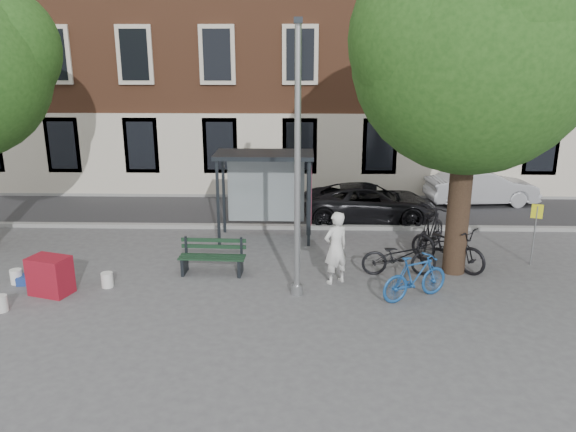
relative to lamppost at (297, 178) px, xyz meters
The scene contains 22 objects.
ground 2.78m from the lamppost, ahead, with size 90.00×90.00×0.00m, color #4C4C4F.
road 7.53m from the lamppost, 90.00° to the left, with size 40.00×4.00×0.01m, color #28282B.
curb_near 5.69m from the lamppost, 90.00° to the left, with size 40.00×0.25×0.12m, color gray.
curb_far 9.40m from the lamppost, 90.00° to the left, with size 40.00×0.25×0.12m, color gray.
building_row 13.67m from the lamppost, 90.00° to the left, with size 30.00×8.00×14.00m, color brown.
lamppost is the anchor object (origin of this frame).
tree_right 5.10m from the lamppost, 19.03° to the left, with size 5.76×5.60×8.20m.
bus_shelter 4.24m from the lamppost, 98.43° to the left, with size 2.85×1.45×2.62m.
painter 2.22m from the lamppost, 37.79° to the left, with size 0.66×0.43×1.80m, color silver.
bench 3.45m from the lamppost, 149.88° to the left, with size 1.69×0.62×0.86m.
bike_a 3.65m from the lamppost, 26.15° to the left, with size 0.65×1.88×0.99m, color black.
bike_b 3.51m from the lamppost, ahead, with size 0.50×1.76×1.06m, color #194A8D.
bike_c 4.83m from the lamppost, 24.85° to the left, with size 0.76×2.17×1.14m, color black.
bike_d 5.21m from the lamppost, 38.66° to the left, with size 0.58×2.05×1.23m, color black.
car_dark 6.80m from the lamppost, 68.68° to the left, with size 2.03×4.40×1.22m, color black.
car_silver 10.76m from the lamppost, 50.66° to the left, with size 1.38×3.96×1.31m, color #ABADB3.
red_stand 6.19m from the lamppost, behind, with size 0.90×0.60×0.90m, color maroon.
blue_crate 7.07m from the lamppost, behind, with size 0.55×0.40×0.20m, color navy.
bucket_a 7.02m from the lamppost, behind, with size 0.28×0.28×0.36m, color silver.
bucket_b 5.26m from the lamppost, behind, with size 0.28×0.28×0.36m, color silver.
bucket_c 7.34m from the lamppost, behind, with size 0.28×0.28×0.36m, color white.
notice_sign 6.71m from the lamppost, 18.36° to the left, with size 0.28×0.12×1.66m.
Camera 1 is at (0.10, -12.02, 5.47)m, focal length 35.00 mm.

